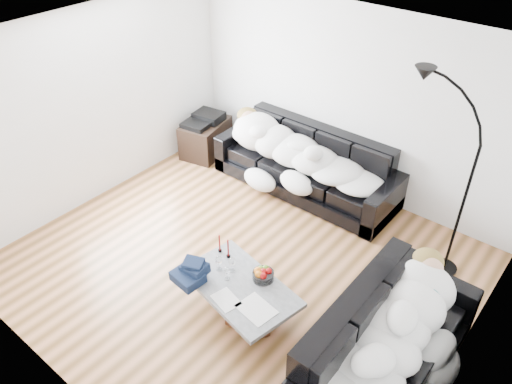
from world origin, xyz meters
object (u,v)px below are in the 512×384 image
Objects in this scene: sleeper_back at (305,152)px; coffee_table at (240,297)px; av_cabinet at (206,138)px; sleeper_right at (390,332)px; sofa_back at (306,163)px; candle_left at (220,244)px; wine_glass_c at (227,274)px; candle_right at (228,249)px; sofa_right at (387,346)px; wine_glass_a at (232,265)px; stereo at (204,119)px; fruit_bowl at (263,274)px; wine_glass_b at (219,263)px; shoes at (249,324)px; floor_lamp at (465,199)px.

sleeper_back is 2.44m from coffee_table.
coffee_table is 1.59× the size of av_cabinet.
sleeper_right is (2.34, -2.06, 0.00)m from sleeper_back.
candle_left is (0.25, -2.07, 0.05)m from sofa_back.
wine_glass_c is (-1.73, -0.23, -0.20)m from sleeper_right.
sofa_back is 10.92× the size of candle_right.
wine_glass_a is at bearing 93.24° from sofa_right.
sleeper_right is 4.28× the size of stereo.
sleeper_right reaches higher than candle_right.
wine_glass_a is at bearing -49.73° from stereo.
candle_right is at bearing 146.98° from coffee_table.
wine_glass_b is (-0.45, -0.19, 0.02)m from fruit_bowl.
av_cabinet is at bearing 138.00° from wine_glass_c.
shoes is at bearing -74.61° from fruit_bowl.
floor_lamp is at bearing 41.63° from candle_left.
fruit_bowl is 0.51m from candle_right.
candle_right is (-1.95, 0.03, 0.05)m from sofa_right.
wine_glass_c is (-0.29, -0.25, 0.01)m from fruit_bowl.
sofa_right reaches higher than shoes.
floor_lamp is at bearing 51.29° from wine_glass_c.
wine_glass_c is (-0.16, -0.02, 0.26)m from coffee_table.
candle_left is at bearing -158.42° from floor_lamp.
floor_lamp is at bearing 3.30° from sleeper_right.
floor_lamp is (1.79, 1.98, 0.57)m from wine_glass_b.
candle_right is (0.39, -2.02, -0.16)m from sleeper_back.
sofa_right is 1.17× the size of sleeper_right.
candle_right is 0.31× the size of av_cabinet.
wine_glass_b reaches higher than shoes.
wine_glass_c is 0.33× the size of shoes.
wine_glass_b is at bearing 171.11° from shoes.
sofa_right is 9.38× the size of candle_left.
wine_glass_b is 0.09× the size of floor_lamp.
wine_glass_b is at bearing -152.16° from floor_lamp.
wine_glass_b is 0.24× the size of av_cabinet.
sleeper_right is 11.68× the size of wine_glass_c.
candle_left is 0.94m from shoes.
sofa_back is at bearing 47.98° from sleeper_right.
candle_right reaches higher than fruit_bowl.
floor_lamp is at bearing 53.19° from fruit_bowl.
sofa_back is 2.33m from floor_lamp.
wine_glass_a is 0.64m from shoes.
candle_right reaches higher than coffee_table.
av_cabinet is at bearing 139.26° from wine_glass_a.
wine_glass_c is 3.26m from av_cabinet.
fruit_bowl is at bearing -2.24° from candle_left.
stereo is (-2.58, 2.16, 0.43)m from coffee_table.
wine_glass_b is (0.44, -2.29, 0.02)m from sofa_back.
sleeper_right is at bearing 3.24° from wine_glass_a.
stereo reaches higher than candle_left.
sofa_right is at bearing 5.41° from wine_glass_b.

